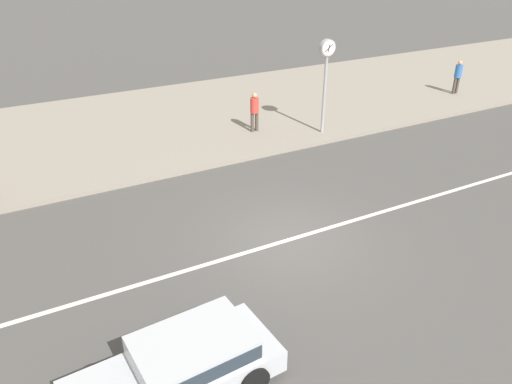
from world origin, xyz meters
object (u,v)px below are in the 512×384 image
object	(u,v)px
street_clock	(326,65)
pedestrian_mid_kerb	(255,109)
hatchback_silver_0	(181,365)
pedestrian_near_clock	(458,75)

from	to	relation	value
street_clock	pedestrian_mid_kerb	xyz separation A→B (m)	(-2.36, 1.34, -1.78)
street_clock	pedestrian_mid_kerb	distance (m)	3.25
hatchback_silver_0	pedestrian_mid_kerb	bearing A→B (deg)	56.77
pedestrian_near_clock	hatchback_silver_0	bearing A→B (deg)	-149.74
hatchback_silver_0	pedestrian_mid_kerb	size ratio (longest dim) A/B	2.53
hatchback_silver_0	street_clock	xyz separation A→B (m)	(9.29, 9.23, 2.26)
street_clock	pedestrian_near_clock	size ratio (longest dim) A/B	2.26
street_clock	pedestrian_near_clock	bearing A→B (deg)	8.43
pedestrian_near_clock	pedestrian_mid_kerb	xyz separation A→B (m)	(-11.11, 0.05, -0.02)
hatchback_silver_0	street_clock	distance (m)	13.28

